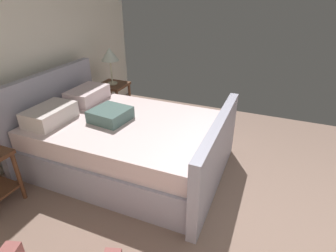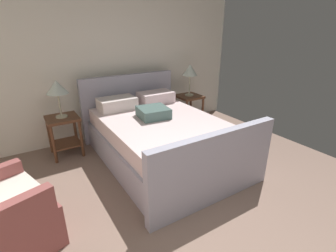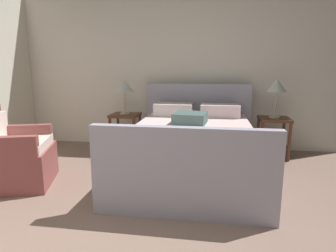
{
  "view_description": "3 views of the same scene",
  "coord_description": "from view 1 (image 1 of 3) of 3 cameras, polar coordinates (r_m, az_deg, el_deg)",
  "views": [
    {
      "loc": [
        -2.04,
        0.52,
        2.02
      ],
      "look_at": [
        0.31,
        1.49,
        0.71
      ],
      "focal_mm": 29.02,
      "sensor_mm": 36.0,
      "label": 1
    },
    {
      "loc": [
        -1.23,
        -0.69,
        1.82
      ],
      "look_at": [
        0.24,
        1.67,
        0.7
      ],
      "focal_mm": 26.49,
      "sensor_mm": 36.0,
      "label": 2
    },
    {
      "loc": [
        0.63,
        -1.39,
        1.32
      ],
      "look_at": [
        0.19,
        1.41,
        0.75
      ],
      "focal_mm": 30.71,
      "sensor_mm": 36.0,
      "label": 3
    }
  ],
  "objects": [
    {
      "name": "table_lamp_right",
      "position": [
        4.44,
        -12.13,
        14.31
      ],
      "size": [
        0.28,
        0.28,
        0.58
      ],
      "color": "#B7B293",
      "rests_on": "nightstand_right"
    },
    {
      "name": "ground_plane",
      "position": [
        2.92,
        27.37,
        -20.63
      ],
      "size": [
        5.19,
        6.75,
        0.02
      ],
      "primitive_type": "cube",
      "color": "#84695B"
    },
    {
      "name": "nightstand_right",
      "position": [
        4.63,
        -11.33,
        6.36
      ],
      "size": [
        0.44,
        0.44,
        0.6
      ],
      "color": "brown",
      "rests_on": "ground"
    },
    {
      "name": "bed",
      "position": [
        3.36,
        -9.41,
        -3.01
      ],
      "size": [
        1.65,
        2.31,
        1.07
      ],
      "color": "#A09EB1",
      "rests_on": "ground"
    }
  ]
}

